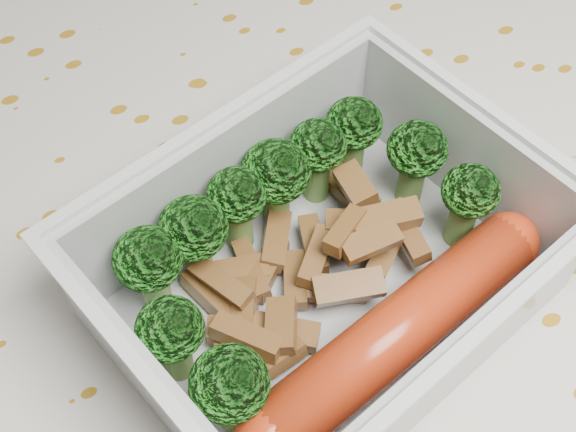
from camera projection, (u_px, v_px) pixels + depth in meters
name	position (u px, v px, depth m)	size (l,w,h in m)	color
dining_table	(310.00, 335.00, 0.46)	(1.40, 0.90, 0.75)	brown
tablecloth	(312.00, 292.00, 0.42)	(1.46, 0.96, 0.19)	silver
lunch_container	(325.00, 276.00, 0.35)	(0.22, 0.19, 0.07)	silver
broccoli_florets	(278.00, 222.00, 0.35)	(0.17, 0.12, 0.05)	#608C3F
meat_pile	(305.00, 269.00, 0.36)	(0.11, 0.09, 0.03)	brown
sausage	(398.00, 332.00, 0.34)	(0.16, 0.06, 0.03)	#AF2F11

